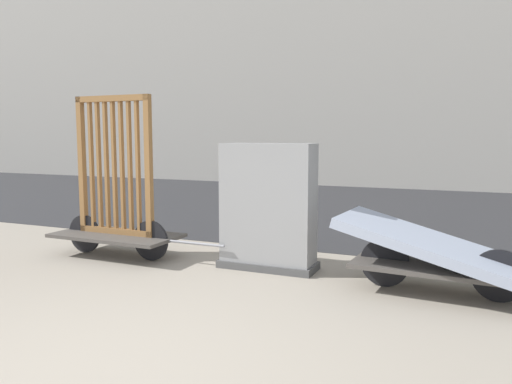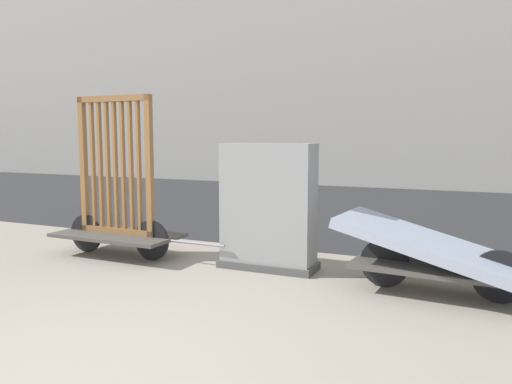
% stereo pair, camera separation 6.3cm
% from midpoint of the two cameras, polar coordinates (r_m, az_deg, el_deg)
% --- Properties ---
extents(ground_plane, '(60.00, 60.00, 0.00)m').
position_cam_midpoint_polar(ground_plane, '(3.36, -18.54, -19.52)').
color(ground_plane, gray).
extents(road_strip, '(56.00, 8.11, 0.01)m').
position_cam_midpoint_polar(road_strip, '(10.29, 12.02, -1.77)').
color(road_strip, '#2D2D30').
rests_on(road_strip, ground_plane).
extents(bike_cart_with_bedframe, '(2.24, 0.78, 1.92)m').
position_cam_midpoint_polar(bike_cart_with_bedframe, '(6.22, -15.30, -1.55)').
color(bike_cart_with_bedframe, '#4C4742').
rests_on(bike_cart_with_bedframe, ground_plane).
extents(bike_cart_with_mattress, '(2.41, 1.03, 0.71)m').
position_cam_midpoint_polar(bike_cart_with_mattress, '(4.89, 20.64, -6.63)').
color(bike_cart_with_mattress, '#4C4742').
rests_on(bike_cart_with_mattress, ground_plane).
extents(utility_cabinet, '(1.07, 0.43, 1.37)m').
position_cam_midpoint_polar(utility_cabinet, '(5.43, 1.74, -2.14)').
color(utility_cabinet, '#4C4C4C').
rests_on(utility_cabinet, ground_plane).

